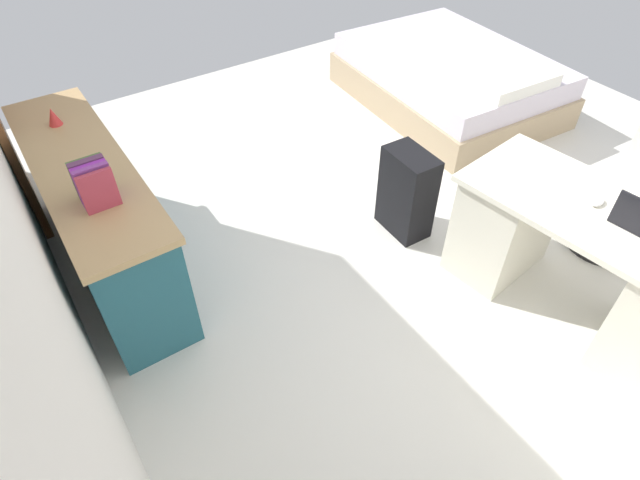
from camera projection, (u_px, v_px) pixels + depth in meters
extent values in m
plane|color=silver|center=(415.00, 210.00, 3.81)|extent=(5.73, 5.73, 0.00)
cube|color=silver|center=(603.00, 216.00, 2.67)|extent=(1.51, 0.83, 0.04)
cube|color=beige|center=(505.00, 222.00, 3.19)|extent=(0.47, 0.64, 0.69)
cylinder|color=black|center=(602.00, 240.00, 3.55)|extent=(0.52, 0.52, 0.04)
cylinder|color=black|center=(613.00, 218.00, 3.42)|extent=(0.06, 0.06, 0.42)
cube|color=beige|center=(629.00, 188.00, 3.25)|extent=(0.53, 0.53, 0.08)
cube|color=#235B6B|center=(100.00, 219.00, 3.16)|extent=(1.76, 0.44, 0.75)
cube|color=tan|center=(80.00, 165.00, 2.89)|extent=(1.80, 0.48, 0.04)
cube|color=#1E4E5B|center=(166.00, 262.00, 3.13)|extent=(0.67, 0.01, 0.26)
cube|color=#1E4E5B|center=(123.00, 195.00, 3.61)|extent=(0.67, 0.01, 0.26)
cube|color=tan|center=(446.00, 89.00, 4.87)|extent=(1.99, 1.53, 0.28)
cube|color=silver|center=(451.00, 64.00, 4.71)|extent=(1.93, 1.46, 0.20)
cube|color=white|center=(509.00, 78.00, 4.18)|extent=(0.53, 0.71, 0.10)
cube|color=black|center=(407.00, 193.00, 3.46)|extent=(0.37, 0.23, 0.61)
ellipsoid|color=white|center=(597.00, 201.00, 2.71)|extent=(0.07, 0.11, 0.03)
cube|color=#AB374A|center=(99.00, 191.00, 2.51)|extent=(0.02, 0.17, 0.22)
cube|color=#863D94|center=(96.00, 186.00, 2.53)|extent=(0.03, 0.17, 0.22)
cube|color=purple|center=(94.00, 183.00, 2.56)|extent=(0.04, 0.17, 0.21)
cube|color=#5C3358|center=(92.00, 179.00, 2.58)|extent=(0.04, 0.17, 0.22)
cube|color=#4B6835|center=(90.00, 176.00, 2.61)|extent=(0.02, 0.17, 0.21)
cone|color=red|center=(53.00, 116.00, 3.13)|extent=(0.08, 0.08, 0.11)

